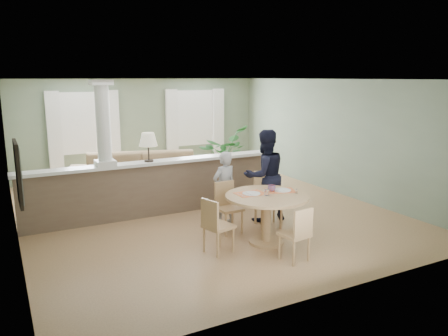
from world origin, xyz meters
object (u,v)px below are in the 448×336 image
chair_side (215,224)px  child_person (224,188)px  sofa (142,175)px  houseplant (223,155)px  chair_far_boy (227,204)px  chair_near (298,232)px  chair_far_man (267,196)px  man_person (265,176)px  dining_table (267,205)px

chair_side → child_person: size_ratio=0.64×
sofa → houseplant: houseplant is taller
chair_far_boy → chair_near: bearing=-82.4°
chair_side → chair_near: bearing=-146.6°
chair_far_man → man_person: size_ratio=0.57×
chair_near → child_person: child_person is taller
dining_table → man_person: bearing=59.2°
chair_far_boy → child_person: bearing=68.3°
chair_far_boy → child_person: child_person is taller
dining_table → chair_far_boy: 0.89m
chair_near → houseplant: bearing=-112.4°
sofa → man_person: 3.30m
sofa → dining_table: 4.04m
houseplant → chair_near: 5.06m
dining_table → man_person: man_person is taller
child_person → dining_table: bearing=87.0°
houseplant → man_person: (-0.66, -2.98, 0.14)m
houseplant → chair_near: houseplant is taller
chair_far_boy → dining_table: bearing=-71.6°
sofa → chair_far_man: (1.43, -3.16, 0.08)m
man_person → houseplant: bearing=-101.3°
sofa → man_person: bearing=-46.0°
houseplant → chair_far_man: houseplant is taller
chair_far_man → child_person: size_ratio=0.73×
dining_table → chair_far_man: size_ratio=1.35×
chair_far_boy → chair_near: size_ratio=1.06×
chair_far_boy → chair_side: chair_far_boy is taller
sofa → chair_near: 4.88m
chair_far_man → child_person: child_person is taller
chair_far_boy → chair_near: chair_far_boy is taller
sofa → chair_near: bearing=-63.3°
sofa → child_person: child_person is taller
dining_table → chair_far_man: 0.92m
chair_side → child_person: bearing=-47.9°
houseplant → child_person: houseplant is taller
sofa → chair_far_boy: size_ratio=3.71×
dining_table → child_person: child_person is taller
chair_far_man → chair_side: 1.67m
chair_near → chair_side: size_ratio=0.95×
chair_far_man → child_person: (-0.68, 0.43, 0.13)m
chair_far_man → houseplant: bearing=89.7°
chair_far_man → chair_near: chair_far_man is taller
chair_side → man_person: size_ratio=0.51×
chair_far_boy → man_person: bearing=10.9°
sofa → chair_side: bearing=-74.6°
sofa → child_person: bearing=-58.7°
sofa → chair_far_man: bearing=-49.7°
chair_far_man → chair_near: bearing=-94.5°
chair_far_boy → child_person: size_ratio=0.65×
dining_table → child_person: 1.20m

